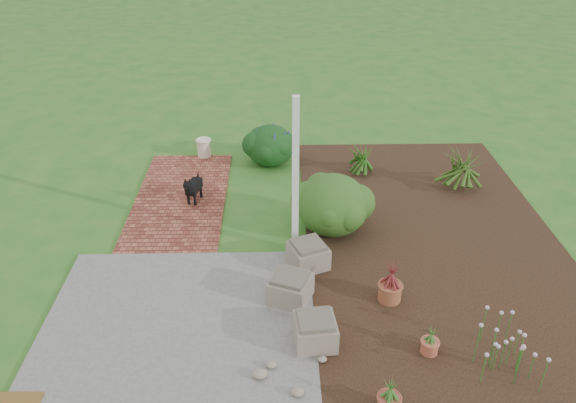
{
  "coord_description": "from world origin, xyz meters",
  "views": [
    {
      "loc": [
        0.03,
        -7.07,
        5.01
      ],
      "look_at": [
        0.2,
        0.4,
        0.7
      ],
      "focal_mm": 35.0,
      "sensor_mm": 36.0,
      "label": 1
    }
  ],
  "objects_px": {
    "stone_trough_near": "(315,332)",
    "black_dog": "(193,187)",
    "evergreen_shrub": "(333,203)",
    "cream_ceramic_urn": "(204,148)"
  },
  "relations": [
    {
      "from": "black_dog",
      "to": "cream_ceramic_urn",
      "type": "bearing_deg",
      "value": 105.76
    },
    {
      "from": "black_dog",
      "to": "stone_trough_near",
      "type": "bearing_deg",
      "value": -46.1
    },
    {
      "from": "cream_ceramic_urn",
      "to": "evergreen_shrub",
      "type": "xyz_separation_m",
      "value": [
        2.38,
        -2.83,
        0.3
      ]
    },
    {
      "from": "stone_trough_near",
      "to": "evergreen_shrub",
      "type": "distance_m",
      "value": 2.64
    },
    {
      "from": "cream_ceramic_urn",
      "to": "evergreen_shrub",
      "type": "distance_m",
      "value": 3.71
    },
    {
      "from": "stone_trough_near",
      "to": "cream_ceramic_urn",
      "type": "distance_m",
      "value": 5.75
    },
    {
      "from": "stone_trough_near",
      "to": "cream_ceramic_urn",
      "type": "relative_size",
      "value": 1.37
    },
    {
      "from": "stone_trough_near",
      "to": "black_dog",
      "type": "bearing_deg",
      "value": 118.65
    },
    {
      "from": "stone_trough_near",
      "to": "black_dog",
      "type": "height_order",
      "value": "black_dog"
    },
    {
      "from": "stone_trough_near",
      "to": "black_dog",
      "type": "relative_size",
      "value": 0.86
    }
  ]
}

